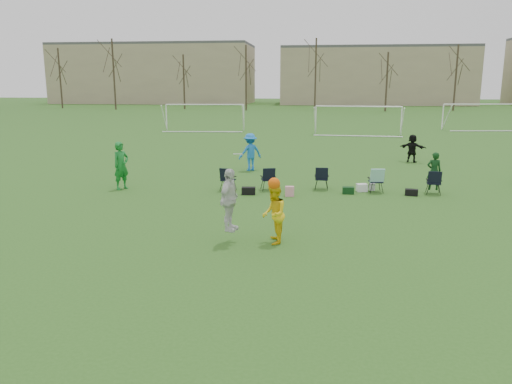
# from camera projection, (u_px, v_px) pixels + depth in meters

# --- Properties ---
(ground) EXTENTS (260.00, 260.00, 0.00)m
(ground) POSITION_uv_depth(u_px,v_px,m) (294.00, 257.00, 12.95)
(ground) COLOR #2C591B
(ground) RESTS_ON ground
(fielder_green_near) EXTENTS (0.79, 0.88, 2.01)m
(fielder_green_near) POSITION_uv_depth(u_px,v_px,m) (121.00, 166.00, 20.94)
(fielder_green_near) COLOR #157829
(fielder_green_near) RESTS_ON ground
(fielder_blue) EXTENTS (1.42, 1.27, 1.90)m
(fielder_blue) POSITION_uv_depth(u_px,v_px,m) (250.00, 152.00, 25.41)
(fielder_blue) COLOR blue
(fielder_blue) RESTS_ON ground
(fielder_black) EXTENTS (1.53, 1.05, 1.58)m
(fielder_black) POSITION_uv_depth(u_px,v_px,m) (412.00, 148.00, 28.11)
(fielder_black) COLOR black
(fielder_black) RESTS_ON ground
(center_contest) EXTENTS (1.92, 1.12, 2.55)m
(center_contest) POSITION_uv_depth(u_px,v_px,m) (253.00, 207.00, 13.84)
(center_contest) COLOR silver
(center_contest) RESTS_ON ground
(sideline_setup) EXTENTS (9.08, 1.95, 1.69)m
(sideline_setup) POSITION_uv_depth(u_px,v_px,m) (340.00, 179.00, 20.56)
(sideline_setup) COLOR #0F3714
(sideline_setup) RESTS_ON ground
(goal_left) EXTENTS (7.39, 0.76, 2.46)m
(goal_left) POSITION_uv_depth(u_px,v_px,m) (205.00, 110.00, 46.69)
(goal_left) COLOR white
(goal_left) RESTS_ON ground
(goal_mid) EXTENTS (7.40, 0.63, 2.46)m
(goal_mid) POSITION_uv_depth(u_px,v_px,m) (358.00, 112.00, 43.08)
(goal_mid) COLOR white
(goal_mid) RESTS_ON ground
(goal_right) EXTENTS (7.35, 1.14, 2.46)m
(goal_right) POSITION_uv_depth(u_px,v_px,m) (481.00, 109.00, 47.47)
(goal_right) COLOR white
(goal_right) RESTS_ON ground
(tree_line) EXTENTS (110.28, 3.28, 11.40)m
(tree_line) POSITION_uv_depth(u_px,v_px,m) (317.00, 78.00, 79.54)
(tree_line) COLOR #382B21
(tree_line) RESTS_ON ground
(building_row) EXTENTS (126.00, 16.00, 13.00)m
(building_row) POSITION_uv_depth(u_px,v_px,m) (349.00, 75.00, 103.93)
(building_row) COLOR tan
(building_row) RESTS_ON ground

